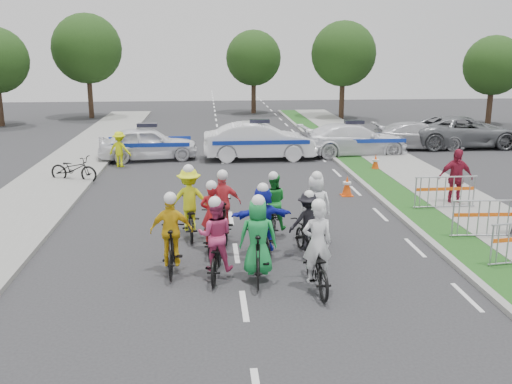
{
  "coord_description": "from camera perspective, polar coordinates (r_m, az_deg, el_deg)",
  "views": [
    {
      "loc": [
        -0.67,
        -10.42,
        5.0
      ],
      "look_at": [
        0.66,
        4.85,
        1.1
      ],
      "focal_mm": 40.0,
      "sensor_mm": 36.0,
      "label": 1
    }
  ],
  "objects": [
    {
      "name": "ground",
      "position": [
        11.57,
        -1.2,
        -11.32
      ],
      "size": [
        90.0,
        90.0,
        0.0
      ],
      "primitive_type": "plane",
      "color": "#28282B",
      "rests_on": "ground"
    },
    {
      "name": "curb_right",
      "position": [
        17.19,
        14.9,
        -2.92
      ],
      "size": [
        0.2,
        60.0,
        0.12
      ],
      "primitive_type": "cube",
      "color": "gray",
      "rests_on": "ground"
    },
    {
      "name": "grass_strip",
      "position": [
        17.43,
        17.06,
        -2.84
      ],
      "size": [
        1.2,
        60.0,
        0.11
      ],
      "primitive_type": "cube",
      "color": "#1C4415",
      "rests_on": "ground"
    },
    {
      "name": "sidewalk_right",
      "position": [
        18.18,
        22.34,
        -2.58
      ],
      "size": [
        2.4,
        60.0,
        0.13
      ],
      "primitive_type": "cube",
      "color": "gray",
      "rests_on": "ground"
    },
    {
      "name": "rider_0",
      "position": [
        12.15,
        6.05,
        -6.72
      ],
      "size": [
        0.76,
        2.0,
        2.01
      ],
      "rotation": [
        0.0,
        0.0,
        3.18
      ],
      "color": "black",
      "rests_on": "ground"
    },
    {
      "name": "rider_1",
      "position": [
        12.49,
        0.19,
        -5.55
      ],
      "size": [
        0.87,
        1.91,
        1.97
      ],
      "rotation": [
        0.0,
        0.0,
        3.06
      ],
      "color": "black",
      "rests_on": "ground"
    },
    {
      "name": "rider_2",
      "position": [
        12.75,
        -4.06,
        -5.49
      ],
      "size": [
        0.85,
        1.9,
        1.88
      ],
      "rotation": [
        0.0,
        0.0,
        3.03
      ],
      "color": "black",
      "rests_on": "ground"
    },
    {
      "name": "rider_3",
      "position": [
        13.08,
        -8.39,
        -4.92
      ],
      "size": [
        0.97,
        1.83,
        1.91
      ],
      "rotation": [
        0.0,
        0.0,
        3.12
      ],
      "color": "black",
      "rests_on": "ground"
    },
    {
      "name": "rider_4",
      "position": [
        13.99,
        5.19,
        -3.84
      ],
      "size": [
        1.02,
        1.74,
        1.7
      ],
      "rotation": [
        0.0,
        0.0,
        3.32
      ],
      "color": "black",
      "rests_on": "ground"
    },
    {
      "name": "rider_5",
      "position": [
        13.87,
        0.65,
        -3.39
      ],
      "size": [
        1.54,
        1.83,
        1.88
      ],
      "rotation": [
        0.0,
        0.0,
        3.25
      ],
      "color": "black",
      "rests_on": "ground"
    },
    {
      "name": "rider_6",
      "position": [
        14.36,
        -4.4,
        -3.56
      ],
      "size": [
        0.83,
        1.87,
        1.85
      ],
      "rotation": [
        0.0,
        0.0,
        3.03
      ],
      "color": "black",
      "rests_on": "ground"
    },
    {
      "name": "rider_7",
      "position": [
        14.99,
        5.96,
        -2.27
      ],
      "size": [
        0.83,
        1.86,
        1.94
      ],
      "rotation": [
        0.0,
        0.0,
        3.18
      ],
      "color": "black",
      "rests_on": "ground"
    },
    {
      "name": "rider_8",
      "position": [
        15.52,
        1.68,
        -1.93
      ],
      "size": [
        0.8,
        1.81,
        1.8
      ],
      "rotation": [
        0.0,
        0.0,
        3.05
      ],
      "color": "black",
      "rests_on": "ground"
    },
    {
      "name": "rider_9",
      "position": [
        15.14,
        -3.32,
        -2.09
      ],
      "size": [
        1.0,
        1.87,
        1.93
      ],
      "rotation": [
        0.0,
        0.0,
        3.22
      ],
      "color": "black",
      "rests_on": "ground"
    },
    {
      "name": "rider_10",
      "position": [
        15.47,
        -6.65,
        -1.67
      ],
      "size": [
        1.15,
        2.01,
        2.01
      ],
      "rotation": [
        0.0,
        0.0,
        3.2
      ],
      "color": "black",
      "rests_on": "ground"
    },
    {
      "name": "police_car_0",
      "position": [
        26.43,
        -10.75,
        4.8
      ],
      "size": [
        4.67,
        2.47,
        1.52
      ],
      "primitive_type": "imported",
      "rotation": [
        0.0,
        0.0,
        1.73
      ],
      "color": "white",
      "rests_on": "ground"
    },
    {
      "name": "police_car_1",
      "position": [
        26.1,
        0.35,
        5.11
      ],
      "size": [
        5.1,
        1.82,
        1.67
      ],
      "primitive_type": "imported",
      "rotation": [
        0.0,
        0.0,
        1.58
      ],
      "color": "white",
      "rests_on": "ground"
    },
    {
      "name": "police_car_2",
      "position": [
        27.5,
        9.72,
        5.2
      ],
      "size": [
        5.36,
        2.58,
        1.5
      ],
      "primitive_type": "imported",
      "rotation": [
        0.0,
        0.0,
        1.66
      ],
      "color": "white",
      "rests_on": "ground"
    },
    {
      "name": "civilian_sedan",
      "position": [
        30.03,
        15.99,
        5.45
      ],
      "size": [
        4.68,
        2.03,
        1.34
      ],
      "primitive_type": "imported",
      "rotation": [
        0.0,
        0.0,
        1.54
      ],
      "color": "#B8B8BD",
      "rests_on": "ground"
    },
    {
      "name": "civilian_suv",
      "position": [
        31.25,
        20.02,
        5.7
      ],
      "size": [
        5.73,
        2.65,
        1.59
      ],
      "primitive_type": "imported",
      "rotation": [
        0.0,
        0.0,
        1.57
      ],
      "color": "slate",
      "rests_on": "ground"
    },
    {
      "name": "spectator_2",
      "position": [
        19.32,
        19.33,
        1.35
      ],
      "size": [
        1.12,
        0.49,
        1.88
      ],
      "primitive_type": "imported",
      "rotation": [
        0.0,
        0.0,
        -0.03
      ],
      "color": "maroon",
      "rests_on": "ground"
    },
    {
      "name": "marshal_hiviz",
      "position": [
        25.1,
        -13.47,
        4.17
      ],
      "size": [
        1.12,
        0.86,
        1.53
      ],
      "primitive_type": "imported",
      "rotation": [
        0.0,
        0.0,
        2.8
      ],
      "color": "#D5E60C",
      "rests_on": "ground"
    },
    {
      "name": "barrier_1",
      "position": [
        16.28,
        22.2,
        -2.63
      ],
      "size": [
        2.02,
        0.6,
        1.12
      ],
      "primitive_type": null,
      "rotation": [
        0.0,
        0.0,
        -0.05
      ],
      "color": "#A5A8AD",
      "rests_on": "ground"
    },
    {
      "name": "barrier_2",
      "position": [
        18.73,
        18.36,
        -0.17
      ],
      "size": [
        2.01,
        0.53,
        1.12
      ],
      "primitive_type": null,
      "rotation": [
        0.0,
        0.0,
        0.02
      ],
      "color": "#A5A8AD",
      "rests_on": "ground"
    },
    {
      "name": "cone_0",
      "position": [
        19.94,
        9.08,
        0.59
      ],
      "size": [
        0.4,
        0.4,
        0.7
      ],
      "color": "#F24C0C",
      "rests_on": "ground"
    },
    {
      "name": "cone_1",
      "position": [
        24.17,
        11.86,
        2.87
      ],
      "size": [
        0.4,
        0.4,
        0.7
      ],
      "color": "#F24C0C",
      "rests_on": "ground"
    },
    {
      "name": "parked_bike",
      "position": [
        22.78,
        -17.77,
        2.21
      ],
      "size": [
        2.03,
        1.25,
        1.01
      ],
      "primitive_type": "imported",
      "rotation": [
        0.0,
        0.0,
        1.25
      ],
      "color": "black",
      "rests_on": "ground"
    },
    {
      "name": "tree_1",
      "position": [
        41.56,
        8.74,
        13.49
      ],
      "size": [
        4.55,
        4.55,
        6.82
      ],
      "color": "#382619",
      "rests_on": "ground"
    },
    {
      "name": "tree_2",
      "position": [
        40.94,
        22.66,
        11.59
      ],
      "size": [
        3.85,
        3.85,
        5.77
      ],
      "color": "#382619",
      "rests_on": "ground"
    },
    {
      "name": "tree_3",
      "position": [
        43.23,
        -16.55,
        13.57
      ],
      "size": [
        4.9,
        4.9,
        7.35
      ],
      "color": "#382619",
      "rests_on": "ground"
    },
    {
      "name": "tree_4",
      "position": [
        44.58,
        -0.24,
        13.24
      ],
      "size": [
        4.2,
        4.2,
        6.3
      ],
      "color": "#382619",
      "rests_on": "ground"
    }
  ]
}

